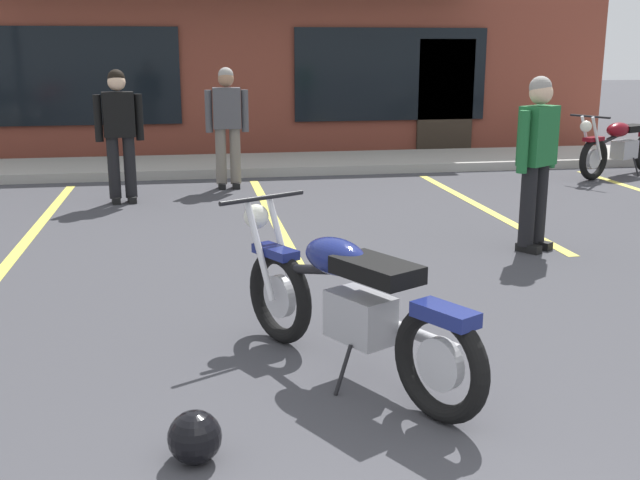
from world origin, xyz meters
TOP-DOWN VIEW (x-y plane):
  - ground_plane at (0.00, 3.52)m, footprint 80.00×80.00m
  - sidewalk_kerb at (0.00, 10.84)m, footprint 22.00×1.80m
  - brick_storefront_building at (0.00, 15.09)m, footprint 14.37×5.96m
  - painted_stall_lines at (0.00, 7.24)m, footprint 10.64×4.80m
  - motorcycle_foreground_classic at (-0.05, 2.56)m, footprint 1.27×1.91m
  - motorcycle_red_sportbike at (5.65, 9.17)m, footprint 1.94×1.22m
  - person_in_black_shirt at (-0.40, 9.12)m, footprint 0.60×0.28m
  - person_in_shorts_foreground at (2.33, 5.16)m, footprint 0.56×0.42m
  - person_by_back_row at (-1.79, 8.30)m, footprint 0.61×0.32m
  - helmet_on_pavement at (-0.98, 1.70)m, footprint 0.26×0.26m

SIDE VIEW (x-z plane):
  - ground_plane at x=0.00m, z-range 0.00..0.00m
  - painted_stall_lines at x=0.00m, z-range 0.00..0.01m
  - sidewalk_kerb at x=0.00m, z-range 0.00..0.14m
  - helmet_on_pavement at x=-0.98m, z-range 0.00..0.26m
  - motorcycle_foreground_classic at x=-0.05m, z-range -0.03..0.95m
  - motorcycle_red_sportbike at x=5.65m, z-range -0.03..0.95m
  - person_in_black_shirt at x=-0.40m, z-range 0.11..1.79m
  - person_in_shorts_foreground at x=2.33m, z-range 0.11..1.79m
  - person_by_back_row at x=-1.79m, z-range 0.11..1.79m
  - brick_storefront_building at x=0.00m, z-range 0.00..3.99m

